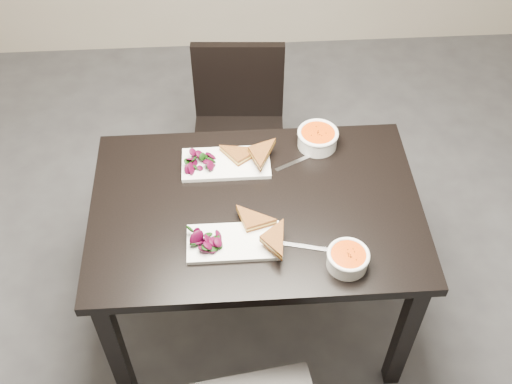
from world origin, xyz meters
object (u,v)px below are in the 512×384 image
soup_bowl_near (348,258)px  chair_far (239,124)px  table (256,222)px  soup_bowl_far (318,137)px  plate_near (234,242)px  plate_far (226,163)px

soup_bowl_near → chair_far: bearing=107.5°
table → soup_bowl_far: soup_bowl_far is taller
plate_near → soup_bowl_far: (0.35, 0.47, 0.03)m
plate_near → soup_bowl_far: bearing=53.4°
plate_near → soup_bowl_far: 0.58m
table → plate_near: 0.22m
table → plate_near: plate_near is taller
chair_far → soup_bowl_near: chair_far is taller
plate_far → soup_bowl_near: bearing=-51.7°
plate_far → soup_bowl_far: bearing=13.7°
table → chair_far: 0.76m
chair_far → plate_near: bearing=-89.5°
chair_far → plate_near: 0.95m
plate_far → chair_far: bearing=82.8°
plate_far → soup_bowl_far: (0.36, 0.09, 0.03)m
plate_near → soup_bowl_near: (0.37, -0.11, 0.03)m
chair_far → plate_near: size_ratio=2.65×
soup_bowl_far → soup_bowl_near: bearing=-87.5°
plate_near → plate_far: 0.38m
plate_near → table: bearing=63.1°
soup_bowl_near → soup_bowl_far: 0.58m
table → plate_near: size_ratio=3.74×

